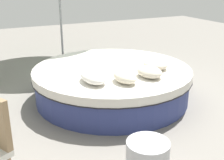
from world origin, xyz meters
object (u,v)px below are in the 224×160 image
at_px(round_bed, 112,83).
at_px(throw_pillow_0, 93,77).
at_px(throw_pillow_2, 150,72).
at_px(throw_pillow_1, 125,77).
at_px(throw_pillow_3, 155,64).

distance_m(round_bed, throw_pillow_0, 0.82).
relative_size(round_bed, throw_pillow_2, 5.78).
bearing_deg(throw_pillow_1, round_bed, -11.26).
relative_size(throw_pillow_2, throw_pillow_3, 1.02).
xyz_separation_m(throw_pillow_0, throw_pillow_3, (0.15, -1.16, -0.01)).
relative_size(throw_pillow_1, throw_pillow_2, 0.98).
bearing_deg(round_bed, throw_pillow_2, -155.61).
bearing_deg(throw_pillow_0, throw_pillow_1, -116.54).
bearing_deg(throw_pillow_0, throw_pillow_3, -82.52).
bearing_deg(throw_pillow_3, throw_pillow_1, 114.97).
xyz_separation_m(throw_pillow_2, throw_pillow_3, (0.31, -0.32, -0.01)).
relative_size(round_bed, throw_pillow_0, 4.76).
relative_size(throw_pillow_1, throw_pillow_3, 1.00).
distance_m(round_bed, throw_pillow_2, 0.81).
bearing_deg(round_bed, throw_pillow_3, -119.97).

